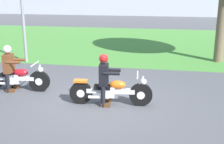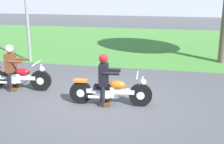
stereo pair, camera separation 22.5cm
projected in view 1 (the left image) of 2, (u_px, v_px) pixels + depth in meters
ground at (99, 103)px, 7.96m from camera, size 120.00×120.00×0.00m
grass_verge at (136, 42)px, 17.21m from camera, size 60.00×12.00×0.01m
motorcycle_lead at (111, 91)px, 7.77m from camera, size 2.21×0.66×0.86m
rider_lead at (104, 76)px, 7.67m from camera, size 0.57×0.49×1.38m
motorcycle_follow at (16, 78)px, 8.86m from camera, size 2.10×0.66×0.87m
rider_follow at (9, 64)px, 8.76m from camera, size 0.57×0.49×1.40m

